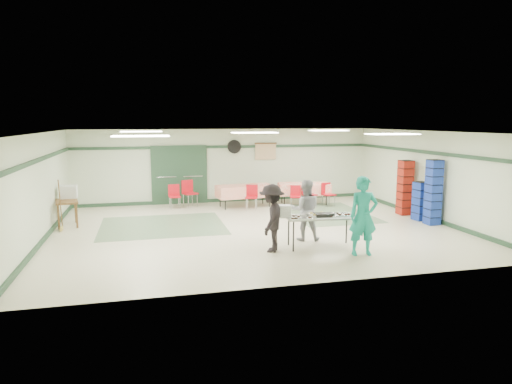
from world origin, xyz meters
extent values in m
plane|color=beige|center=(0.00, 0.00, 0.00)|extent=(11.00, 11.00, 0.00)
plane|color=silver|center=(0.00, 0.00, 2.70)|extent=(11.00, 11.00, 0.00)
plane|color=beige|center=(0.00, 4.50, 1.35)|extent=(11.00, 0.00, 11.00)
plane|color=beige|center=(0.00, -4.50, 1.35)|extent=(11.00, 0.00, 11.00)
plane|color=beige|center=(-5.50, 0.00, 1.35)|extent=(0.00, 9.00, 9.00)
plane|color=beige|center=(5.50, 0.00, 1.35)|extent=(0.00, 9.00, 9.00)
cube|color=#213C28|center=(0.00, 4.47, 2.05)|extent=(11.00, 0.06, 0.10)
cube|color=#213C28|center=(0.00, 4.47, 0.06)|extent=(11.00, 0.06, 0.12)
cube|color=#213C28|center=(-5.47, 0.00, 2.05)|extent=(0.06, 9.00, 0.10)
cube|color=#213C28|center=(-5.47, 0.00, 0.06)|extent=(0.06, 9.00, 0.12)
cube|color=#213C28|center=(5.47, 0.00, 2.05)|extent=(0.06, 9.00, 0.10)
cube|color=#213C28|center=(5.47, 0.00, 0.06)|extent=(0.06, 9.00, 0.12)
cube|color=#67815E|center=(-2.50, 1.00, 0.00)|extent=(3.50, 3.00, 0.01)
cube|color=#67815E|center=(2.80, 1.50, 0.00)|extent=(2.50, 3.50, 0.01)
cube|color=gray|center=(-2.20, 4.44, 1.05)|extent=(0.90, 0.06, 2.10)
cube|color=gray|center=(-1.25, 4.44, 1.05)|extent=(0.90, 0.06, 2.10)
cube|color=#213C28|center=(-1.73, 4.42, 1.05)|extent=(2.00, 0.03, 2.15)
cylinder|color=black|center=(0.30, 4.44, 2.05)|extent=(0.50, 0.10, 0.50)
cube|color=tan|center=(1.50, 4.44, 1.85)|extent=(0.80, 0.02, 0.60)
cube|color=#A2A29D|center=(1.10, -2.21, 0.74)|extent=(1.75, 0.86, 0.04)
cylinder|color=black|center=(0.34, -2.41, 0.36)|extent=(0.04, 0.04, 0.72)
cylinder|color=black|center=(1.80, -2.56, 0.36)|extent=(0.04, 0.04, 0.72)
cylinder|color=black|center=(0.40, -1.86, 0.36)|extent=(0.04, 0.04, 0.72)
cylinder|color=black|center=(1.85, -2.02, 0.36)|extent=(0.04, 0.04, 0.72)
cube|color=silver|center=(1.58, -2.26, 0.77)|extent=(0.58, 0.47, 0.02)
cube|color=silver|center=(1.03, -2.15, 0.77)|extent=(0.57, 0.46, 0.02)
cube|color=silver|center=(0.52, -2.34, 0.77)|extent=(0.67, 0.53, 0.02)
cube|color=black|center=(1.15, -2.26, 0.80)|extent=(0.46, 0.32, 0.08)
cube|color=white|center=(0.21, -2.15, 0.91)|extent=(0.28, 0.26, 0.30)
imported|color=#159686|center=(1.78, -3.01, 0.89)|extent=(0.70, 0.50, 1.79)
imported|color=gray|center=(0.96, -1.49, 0.77)|extent=(0.87, 0.75, 1.54)
imported|color=black|center=(-0.14, -2.25, 0.79)|extent=(0.97, 1.17, 1.57)
cube|color=red|center=(2.64, 3.28, 0.74)|extent=(1.93, 1.07, 0.05)
cube|color=red|center=(2.64, 3.28, 0.55)|extent=(1.93, 1.09, 0.40)
cylinder|color=black|center=(1.84, 3.10, 0.36)|extent=(0.04, 0.04, 0.72)
cylinder|color=black|center=(3.34, 2.86, 0.36)|extent=(0.04, 0.04, 0.72)
cylinder|color=black|center=(1.93, 3.70, 0.36)|extent=(0.04, 0.04, 0.72)
cylinder|color=black|center=(3.43, 3.46, 0.36)|extent=(0.04, 0.04, 0.72)
cube|color=red|center=(0.44, 3.28, 0.74)|extent=(2.02, 1.06, 0.05)
cube|color=red|center=(0.44, 3.28, 0.55)|extent=(2.02, 1.08, 0.40)
cylinder|color=black|center=(-0.33, 2.87, 0.36)|extent=(0.04, 0.04, 0.72)
cylinder|color=black|center=(1.27, 3.05, 0.36)|extent=(0.04, 0.04, 0.72)
cylinder|color=black|center=(-0.40, 3.51, 0.36)|extent=(0.04, 0.04, 0.72)
cylinder|color=black|center=(1.20, 3.69, 0.36)|extent=(0.04, 0.04, 0.72)
cube|color=red|center=(2.61, 2.63, 0.45)|extent=(0.50, 0.50, 0.04)
cube|color=red|center=(2.57, 2.81, 0.68)|extent=(0.41, 0.14, 0.41)
cylinder|color=silver|center=(2.50, 2.43, 0.21)|extent=(0.02, 0.02, 0.43)
cylinder|color=silver|center=(2.81, 2.51, 0.21)|extent=(0.02, 0.02, 0.43)
cylinder|color=silver|center=(2.41, 2.74, 0.21)|extent=(0.02, 0.02, 0.43)
cylinder|color=silver|center=(2.73, 2.83, 0.21)|extent=(0.02, 0.02, 0.43)
cube|color=red|center=(2.09, 2.63, 0.40)|extent=(0.45, 0.45, 0.04)
cube|color=red|center=(2.14, 2.78, 0.60)|extent=(0.36, 0.14, 0.36)
cylinder|color=silver|center=(1.91, 2.53, 0.19)|extent=(0.02, 0.02, 0.38)
cylinder|color=silver|center=(2.19, 2.45, 0.19)|extent=(0.02, 0.02, 0.38)
cylinder|color=silver|center=(2.00, 2.81, 0.19)|extent=(0.02, 0.02, 0.38)
cylinder|color=silver|center=(2.27, 2.73, 0.19)|extent=(0.02, 0.02, 0.38)
cube|color=red|center=(3.33, 2.63, 0.42)|extent=(0.47, 0.47, 0.04)
cube|color=red|center=(3.28, 2.80, 0.64)|extent=(0.38, 0.14, 0.39)
cylinder|color=silver|center=(3.22, 2.44, 0.20)|extent=(0.02, 0.02, 0.40)
cylinder|color=silver|center=(3.52, 2.52, 0.20)|extent=(0.02, 0.02, 0.40)
cylinder|color=silver|center=(3.14, 2.74, 0.20)|extent=(0.02, 0.02, 0.40)
cylinder|color=silver|center=(3.43, 2.82, 0.20)|extent=(0.02, 0.02, 0.40)
cube|color=red|center=(0.53, 2.63, 0.44)|extent=(0.50, 0.50, 0.04)
cube|color=red|center=(0.59, 2.80, 0.65)|extent=(0.39, 0.17, 0.40)
cylinder|color=silver|center=(0.33, 2.53, 0.21)|extent=(0.02, 0.02, 0.42)
cylinder|color=silver|center=(0.63, 2.43, 0.21)|extent=(0.02, 0.02, 0.42)
cylinder|color=silver|center=(0.43, 2.83, 0.21)|extent=(0.02, 0.02, 0.42)
cylinder|color=silver|center=(0.73, 2.73, 0.21)|extent=(0.02, 0.02, 0.42)
cube|color=red|center=(-1.43, 3.68, 0.48)|extent=(0.58, 0.58, 0.04)
cube|color=red|center=(-1.51, 3.86, 0.72)|extent=(0.42, 0.21, 0.44)
cylinder|color=silver|center=(-1.52, 3.45, 0.23)|extent=(0.02, 0.02, 0.46)
cylinder|color=silver|center=(-1.20, 3.59, 0.23)|extent=(0.02, 0.02, 0.46)
cylinder|color=silver|center=(-1.66, 3.77, 0.23)|extent=(0.02, 0.02, 0.46)
cylinder|color=silver|center=(-1.34, 3.91, 0.23)|extent=(0.02, 0.02, 0.46)
cube|color=red|center=(-1.98, 3.48, 0.42)|extent=(0.41, 0.41, 0.04)
cube|color=red|center=(-1.99, 3.65, 0.63)|extent=(0.39, 0.07, 0.38)
cylinder|color=silver|center=(-2.12, 3.31, 0.20)|extent=(0.02, 0.02, 0.40)
cylinder|color=silver|center=(-1.82, 3.34, 0.20)|extent=(0.02, 0.02, 0.40)
cylinder|color=silver|center=(-2.15, 3.62, 0.20)|extent=(0.02, 0.02, 0.40)
cylinder|color=silver|center=(-1.84, 3.64, 0.20)|extent=(0.02, 0.02, 0.40)
cube|color=navy|center=(5.15, -0.73, 0.95)|extent=(0.37, 0.37, 1.90)
cube|color=maroon|center=(5.15, 0.75, 0.88)|extent=(0.39, 0.39, 1.76)
cube|color=navy|center=(5.15, -0.12, 0.59)|extent=(0.41, 0.41, 1.18)
cube|color=brown|center=(-5.15, 1.60, 0.72)|extent=(0.74, 1.00, 0.05)
cube|color=brown|center=(-5.32, 1.19, 0.35)|extent=(0.05, 0.05, 0.70)
cube|color=brown|center=(-4.85, 1.27, 0.35)|extent=(0.05, 0.05, 0.70)
cube|color=brown|center=(-5.45, 1.93, 0.35)|extent=(0.05, 0.05, 0.70)
cube|color=brown|center=(-4.98, 2.01, 0.35)|extent=(0.05, 0.05, 0.70)
cube|color=silver|center=(-5.15, 2.06, 0.93)|extent=(0.48, 0.42, 0.37)
cylinder|color=brown|center=(-5.23, 1.07, 0.73)|extent=(0.06, 0.23, 1.40)
camera|label=1|loc=(-2.93, -12.15, 3.02)|focal=32.00mm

